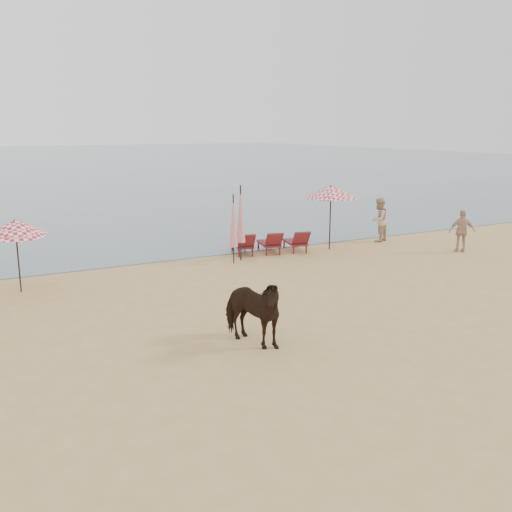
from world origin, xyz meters
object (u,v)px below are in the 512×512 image
Objects in this scene: umbrella_open_right at (331,192)px; cow at (250,311)px; beachgoer_right_b at (462,231)px; beachgoer_right_a at (379,220)px; umbrella_closed_right at (233,221)px; lounger_cluster_right at (270,242)px; umbrella_open_left_b at (15,227)px; umbrella_closed_left at (241,214)px.

cow is (-6.98, -7.06, -1.40)m from umbrella_open_right.
beachgoer_right_a is at bearing -30.18° from beachgoer_right_b.
umbrella_closed_right is 7.34m from cow.
beachgoer_right_b is at bearing 2.51° from cow.
umbrella_closed_right is at bearing 19.47° from beachgoer_right_b.
umbrella_open_right reaches higher than beachgoer_right_b.
lounger_cluster_right is 8.64m from umbrella_open_left_b.
umbrella_open_left_b is 7.06m from umbrella_closed_left.
umbrella_open_left_b is 0.91× the size of umbrella_closed_right.
umbrella_closed_left reaches higher than umbrella_closed_right.
umbrella_closed_left reaches higher than lounger_cluster_right.
beachgoer_right_b reaches higher than lounger_cluster_right.
umbrella_closed_left is at bearing 35.66° from umbrella_closed_right.
beachgoer_right_a is (4.84, -0.10, 0.47)m from lounger_cluster_right.
umbrella_closed_left is (7.03, 0.59, -0.23)m from umbrella_open_left_b.
beachgoer_right_b is at bearing 91.75° from beachgoer_right_a.
beachgoer_right_b is (7.62, -2.56, -0.80)m from umbrella_closed_left.
umbrella_closed_right is at bearing -17.02° from beachgoer_right_a.
umbrella_closed_left is at bearing 21.12° from umbrella_open_left_b.
umbrella_open_right is 4.18m from umbrella_closed_right.
umbrella_open_left_b reaches higher than lounger_cluster_right.
umbrella_closed_right is (-0.41, -0.30, -0.16)m from umbrella_closed_left.
cow is 1.01× the size of beachgoer_right_a.
umbrella_open_right is at bearing 4.80° from umbrella_closed_right.
umbrella_open_left_b is 10.74m from umbrella_open_right.
cow is (3.73, -6.43, -1.06)m from umbrella_open_left_b.
umbrella_closed_right reaches higher than umbrella_open_left_b.
umbrella_open_left_b is 14.81m from beachgoer_right_b.
umbrella_closed_right is (-4.10, -0.34, -0.72)m from umbrella_open_right.
beachgoer_right_a is at bearing 5.86° from umbrella_closed_right.
umbrella_closed_right reaches higher than beachgoer_right_b.
umbrella_closed_left is 1.11× the size of umbrella_closed_right.
cow is at bearing 14.86° from beachgoer_right_a.
cow is at bearing -130.14° from umbrella_open_right.
umbrella_closed_left is 0.53m from umbrella_closed_right.
umbrella_closed_left is at bearing 45.11° from cow.
lounger_cluster_right is at bearing 23.12° from umbrella_closed_right.
lounger_cluster_right is 1.66× the size of beachgoer_right_a.
umbrella_open_right reaches higher than umbrella_closed_right.
lounger_cluster_right is 4.86m from beachgoer_right_a.
umbrella_open_left_b is at bearing 100.42° from cow.
beachgoer_right_a is at bearing 20.55° from umbrella_open_left_b.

